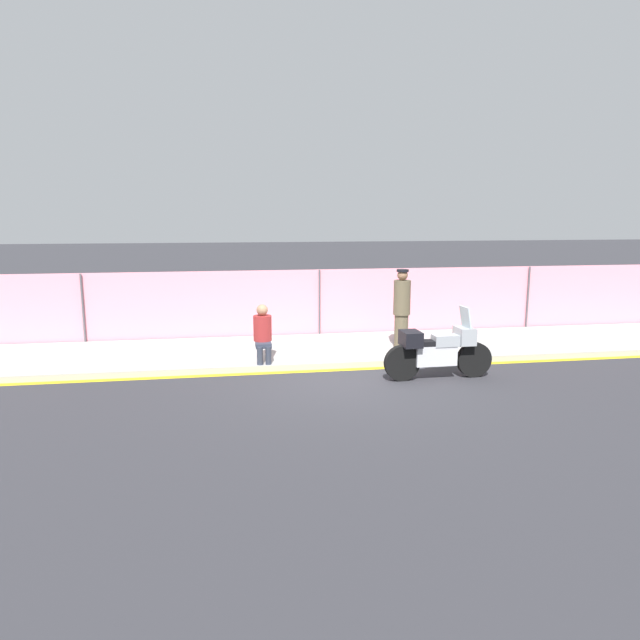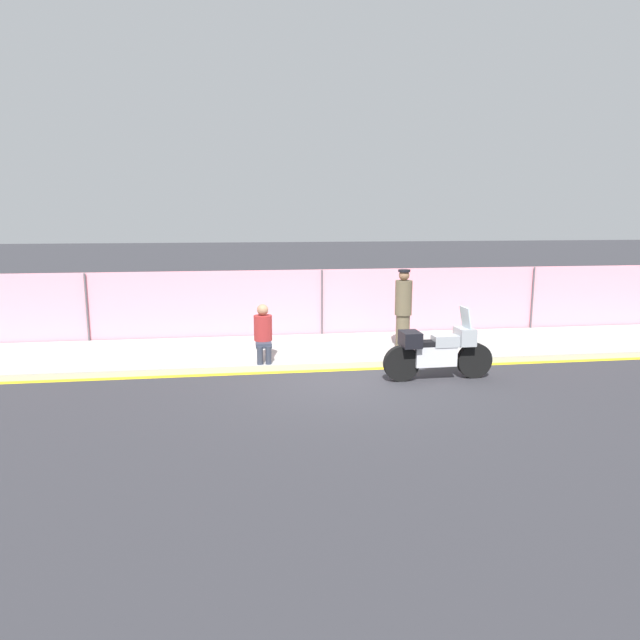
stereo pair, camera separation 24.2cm
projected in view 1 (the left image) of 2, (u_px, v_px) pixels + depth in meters
ground_plane at (351, 379)px, 11.41m from camera, size 120.00×120.00×0.00m
sidewalk at (330, 349)px, 13.67m from camera, size 43.96×3.07×0.13m
curb_paint_stripe at (343, 370)px, 12.11m from camera, size 43.96×0.18×0.01m
storefront_fence at (319, 304)px, 15.09m from camera, size 41.76×0.16×1.83m
motorcycle at (438, 350)px, 11.35m from camera, size 2.24×0.51×1.45m
officer_standing at (402, 308)px, 13.34m from camera, size 0.40×0.40×1.87m
person_seated_on_curb at (263, 330)px, 12.20m from camera, size 0.39×0.64×1.22m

